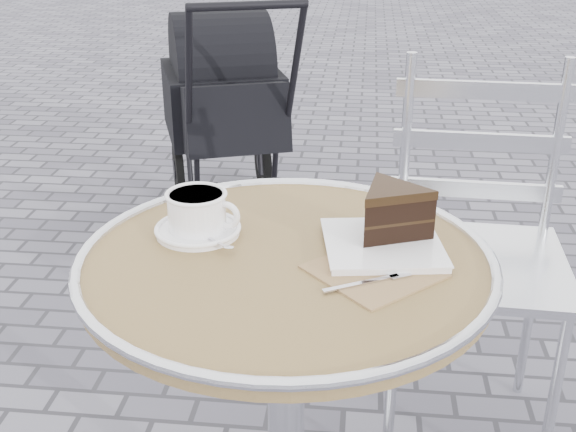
# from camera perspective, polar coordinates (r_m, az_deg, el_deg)

# --- Properties ---
(cafe_table) EXTENTS (0.72, 0.72, 0.74)m
(cafe_table) POSITION_cam_1_polar(r_m,az_deg,el_deg) (1.32, -0.16, -9.58)
(cafe_table) COLOR silver
(cafe_table) RESTS_ON ground
(cappuccino_set) EXTENTS (0.16, 0.16, 0.08)m
(cappuccino_set) POSITION_cam_1_polar(r_m,az_deg,el_deg) (1.31, -7.12, 0.03)
(cappuccino_set) COLOR white
(cappuccino_set) RESTS_ON cafe_table
(cake_plate_set) EXTENTS (0.25, 0.33, 0.11)m
(cake_plate_set) POSITION_cam_1_polar(r_m,az_deg,el_deg) (1.27, 8.02, -0.25)
(cake_plate_set) COLOR #906E4F
(cake_plate_set) RESTS_ON cafe_table
(bistro_chair) EXTENTS (0.45, 0.45, 0.95)m
(bistro_chair) POSITION_cam_1_polar(r_m,az_deg,el_deg) (1.83, 14.68, 0.52)
(bistro_chair) COLOR silver
(bistro_chair) RESTS_ON ground
(baby_stroller) EXTENTS (0.71, 1.03, 0.98)m
(baby_stroller) POSITION_cam_1_polar(r_m,az_deg,el_deg) (3.09, -4.90, 7.97)
(baby_stroller) COLOR black
(baby_stroller) RESTS_ON ground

